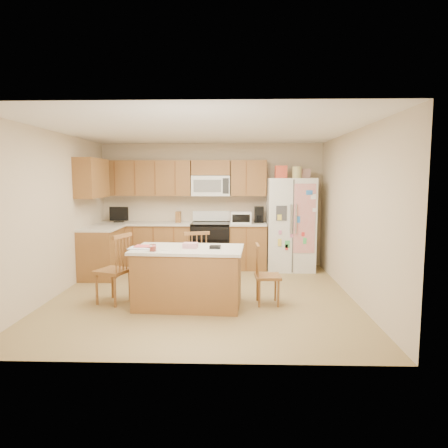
{
  "coord_description": "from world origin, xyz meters",
  "views": [
    {
      "loc": [
        0.5,
        -5.94,
        1.79
      ],
      "look_at": [
        0.31,
        0.35,
        1.07
      ],
      "focal_mm": 32.0,
      "sensor_mm": 36.0,
      "label": 1
    }
  ],
  "objects_px": {
    "windsor_chair_right": "(266,276)",
    "windsor_chair_left": "(115,270)",
    "windsor_chair_back": "(195,263)",
    "stove": "(211,245)",
    "island": "(188,277)",
    "refrigerator": "(290,223)"
  },
  "relations": [
    {
      "from": "windsor_chair_back",
      "to": "windsor_chair_right",
      "type": "xyz_separation_m",
      "value": [
        1.08,
        -0.63,
        -0.05
      ]
    },
    {
      "from": "island",
      "to": "windsor_chair_right",
      "type": "bearing_deg",
      "value": 6.18
    },
    {
      "from": "island",
      "to": "windsor_chair_right",
      "type": "relative_size",
      "value": 1.84
    },
    {
      "from": "island",
      "to": "windsor_chair_left",
      "type": "distance_m",
      "value": 1.09
    },
    {
      "from": "refrigerator",
      "to": "windsor_chair_right",
      "type": "distance_m",
      "value": 2.37
    },
    {
      "from": "windsor_chair_left",
      "to": "windsor_chair_right",
      "type": "distance_m",
      "value": 2.18
    },
    {
      "from": "refrigerator",
      "to": "windsor_chair_back",
      "type": "relative_size",
      "value": 2.09
    },
    {
      "from": "stove",
      "to": "windsor_chair_left",
      "type": "bearing_deg",
      "value": -118.39
    },
    {
      "from": "stove",
      "to": "island",
      "type": "relative_size",
      "value": 0.71
    },
    {
      "from": "windsor_chair_right",
      "to": "windsor_chair_left",
      "type": "bearing_deg",
      "value": -179.7
    },
    {
      "from": "windsor_chair_left",
      "to": "windsor_chair_back",
      "type": "xyz_separation_m",
      "value": [
        1.1,
        0.64,
        -0.02
      ]
    },
    {
      "from": "windsor_chair_left",
      "to": "refrigerator",
      "type": "bearing_deg",
      "value": 38.52
    },
    {
      "from": "refrigerator",
      "to": "stove",
      "type": "bearing_deg",
      "value": 177.7
    },
    {
      "from": "stove",
      "to": "windsor_chair_right",
      "type": "height_order",
      "value": "stove"
    },
    {
      "from": "refrigerator",
      "to": "windsor_chair_back",
      "type": "xyz_separation_m",
      "value": [
        -1.72,
        -1.6,
        -0.46
      ]
    },
    {
      "from": "stove",
      "to": "island",
      "type": "height_order",
      "value": "stove"
    },
    {
      "from": "island",
      "to": "windsor_chair_back",
      "type": "bearing_deg",
      "value": 88.43
    },
    {
      "from": "stove",
      "to": "refrigerator",
      "type": "height_order",
      "value": "refrigerator"
    },
    {
      "from": "island",
      "to": "windsor_chair_left",
      "type": "bearing_deg",
      "value": 174.3
    },
    {
      "from": "refrigerator",
      "to": "windsor_chair_back",
      "type": "bearing_deg",
      "value": -136.91
    },
    {
      "from": "stove",
      "to": "windsor_chair_back",
      "type": "distance_m",
      "value": 1.67
    },
    {
      "from": "stove",
      "to": "windsor_chair_back",
      "type": "height_order",
      "value": "stove"
    }
  ]
}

